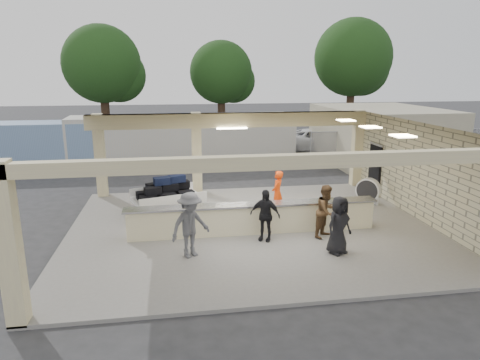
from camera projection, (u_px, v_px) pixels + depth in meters
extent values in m
plane|color=#2C2C2F|center=(251.00, 230.00, 14.46)|extent=(120.00, 120.00, 0.00)
cube|color=slate|center=(251.00, 228.00, 14.45)|extent=(12.00, 10.00, 0.10)
cube|color=beige|center=(251.00, 126.00, 13.61)|extent=(12.00, 10.00, 0.02)
cube|color=#BFB996|center=(419.00, 173.00, 14.94)|extent=(0.02, 10.00, 3.50)
cube|color=black|center=(375.00, 170.00, 18.14)|extent=(0.10, 0.95, 2.10)
cube|color=beige|center=(231.00, 120.00, 18.23)|extent=(12.00, 0.50, 0.60)
cube|color=beige|center=(293.00, 161.00, 9.00)|extent=(12.00, 0.30, 0.30)
cube|color=beige|center=(100.00, 156.00, 17.74)|extent=(0.40, 0.40, 3.50)
cube|color=beige|center=(197.00, 153.00, 18.35)|extent=(0.40, 0.40, 3.50)
cube|color=beige|center=(357.00, 149.00, 19.50)|extent=(0.40, 0.40, 3.50)
cube|color=beige|center=(9.00, 246.00, 8.55)|extent=(0.40, 0.40, 3.50)
cube|color=white|center=(232.00, 128.00, 18.07)|extent=(1.30, 0.12, 0.06)
cube|color=#FFEABF|center=(346.00, 120.00, 15.63)|extent=(0.55, 0.55, 0.04)
cube|color=#FFEABF|center=(370.00, 127.00, 13.71)|extent=(0.55, 0.55, 0.04)
cube|color=#FFEABF|center=(403.00, 136.00, 11.79)|extent=(0.55, 0.55, 0.04)
cube|color=beige|center=(253.00, 219.00, 13.85)|extent=(8.00, 0.50, 0.90)
cube|color=#B7B7BC|center=(254.00, 205.00, 13.73)|extent=(8.20, 0.58, 0.06)
cube|color=white|center=(168.00, 199.00, 15.55)|extent=(2.77, 2.13, 0.12)
cylinder|color=black|center=(146.00, 218.00, 14.76)|extent=(0.23, 0.41, 0.39)
cylinder|color=black|center=(138.00, 209.00, 15.70)|extent=(0.23, 0.41, 0.39)
cylinder|color=black|center=(199.00, 210.00, 15.60)|extent=(0.23, 0.41, 0.39)
cylinder|color=black|center=(189.00, 202.00, 16.53)|extent=(0.23, 0.41, 0.39)
cube|color=white|center=(162.00, 189.00, 16.14)|extent=(2.35, 0.77, 0.29)
cube|color=white|center=(174.00, 199.00, 14.86)|extent=(2.35, 0.77, 0.29)
cube|color=black|center=(149.00, 199.00, 14.92)|extent=(0.65, 0.52, 0.25)
cube|color=black|center=(168.00, 197.00, 15.21)|extent=(0.65, 0.52, 0.25)
cube|color=black|center=(186.00, 194.00, 15.50)|extent=(0.65, 0.52, 0.25)
cube|color=black|center=(144.00, 195.00, 15.43)|extent=(0.65, 0.52, 0.25)
cube|color=black|center=(163.00, 193.00, 15.72)|extent=(0.65, 0.52, 0.25)
cube|color=black|center=(181.00, 191.00, 16.01)|extent=(0.65, 0.52, 0.25)
cube|color=black|center=(153.00, 191.00, 15.02)|extent=(0.65, 0.52, 0.25)
cube|color=black|center=(170.00, 187.00, 15.48)|extent=(0.65, 0.52, 0.25)
cube|color=black|center=(181.00, 184.00, 15.86)|extent=(0.65, 0.52, 0.25)
cube|color=black|center=(155.00, 187.00, 15.53)|extent=(0.65, 0.52, 0.25)
cube|color=black|center=(162.00, 181.00, 15.29)|extent=(0.65, 0.52, 0.25)
cube|color=black|center=(177.00, 179.00, 15.63)|extent=(0.65, 0.52, 0.25)
cylinder|color=white|center=(368.00, 190.00, 16.84)|extent=(0.90, 0.87, 0.94)
cylinder|color=black|center=(368.00, 190.00, 16.84)|extent=(0.85, 0.83, 0.83)
cube|color=white|center=(360.00, 200.00, 16.90)|extent=(0.06, 0.52, 0.31)
cube|color=white|center=(375.00, 200.00, 16.99)|extent=(0.06, 0.52, 0.31)
imported|color=#FF440D|center=(277.00, 193.00, 15.43)|extent=(0.61, 0.69, 1.66)
imported|color=brown|center=(326.00, 211.00, 13.41)|extent=(0.86, 0.81, 1.69)
imported|color=black|center=(265.00, 215.00, 13.13)|extent=(1.00, 0.76, 1.63)
imported|color=#535459|center=(190.00, 225.00, 11.92)|extent=(1.26, 0.99, 1.88)
imported|color=black|center=(339.00, 225.00, 12.17)|extent=(0.90, 0.66, 1.70)
imported|color=white|center=(320.00, 141.00, 28.53)|extent=(5.88, 4.45, 1.52)
imported|color=white|center=(373.00, 140.00, 28.43)|extent=(5.31, 3.38, 1.57)
imported|color=black|center=(326.00, 140.00, 28.99)|extent=(4.33, 3.62, 1.41)
cube|color=#BBBBB7|center=(184.00, 139.00, 24.97)|extent=(12.94, 3.17, 2.78)
cube|color=#738FB9|center=(3.00, 147.00, 23.16)|extent=(9.82, 2.43, 2.55)
cylinder|color=gray|center=(311.00, 150.00, 23.59)|extent=(0.06, 0.06, 2.00)
cylinder|color=gray|center=(345.00, 149.00, 23.90)|extent=(0.06, 0.06, 2.00)
cylinder|color=gray|center=(378.00, 148.00, 24.20)|extent=(0.06, 0.06, 2.00)
cylinder|color=gray|center=(411.00, 147.00, 24.50)|extent=(0.06, 0.06, 2.00)
cylinder|color=gray|center=(443.00, 147.00, 24.80)|extent=(0.06, 0.06, 2.00)
cylinder|color=gray|center=(474.00, 146.00, 25.10)|extent=(0.06, 0.06, 2.00)
cube|color=gray|center=(411.00, 147.00, 24.50)|extent=(12.00, 0.02, 2.00)
cylinder|color=gray|center=(413.00, 130.00, 24.25)|extent=(12.00, 0.05, 0.05)
cylinder|color=#382619|center=(105.00, 109.00, 35.70)|extent=(0.70, 0.70, 4.50)
sphere|color=black|center=(102.00, 64.00, 34.82)|extent=(6.30, 6.30, 6.30)
sphere|color=black|center=(119.00, 75.00, 35.80)|extent=(4.50, 4.50, 4.50)
cylinder|color=#382619|center=(221.00, 108.00, 39.18)|extent=(0.70, 0.70, 4.00)
sphere|color=black|center=(221.00, 72.00, 38.40)|extent=(5.60, 5.60, 5.60)
sphere|color=black|center=(233.00, 81.00, 39.35)|extent=(4.00, 4.00, 4.00)
cylinder|color=#382619|center=(350.00, 102.00, 39.91)|extent=(0.70, 0.70, 5.00)
sphere|color=black|center=(353.00, 58.00, 38.93)|extent=(7.00, 7.00, 7.00)
sphere|color=black|center=(362.00, 69.00, 39.93)|extent=(5.00, 5.00, 5.00)
cube|color=#B1A98C|center=(379.00, 135.00, 25.08)|extent=(6.00, 8.00, 3.20)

